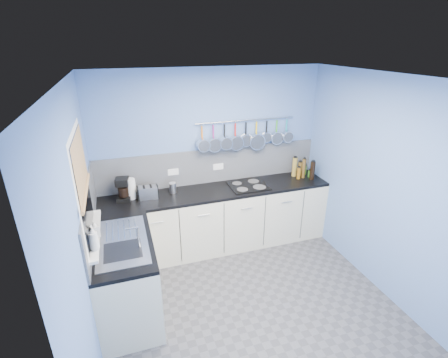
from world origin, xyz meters
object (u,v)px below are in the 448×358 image
paper_towel (131,189)px  canister (173,188)px  soap_bottle_a (93,238)px  soap_bottle_b (95,229)px  coffee_maker (123,190)px  toaster (148,192)px  hob (248,186)px

paper_towel → canister: paper_towel is taller
soap_bottle_a → soap_bottle_b: soap_bottle_a is taller
coffee_maker → soap_bottle_b: bearing=-96.9°
coffee_maker → toaster: bearing=3.9°
soap_bottle_b → toaster: bearing=59.6°
soap_bottle_a → canister: soap_bottle_a is taller
soap_bottle_a → toaster: size_ratio=0.97×
coffee_maker → toaster: 0.31m
coffee_maker → canister: 0.65m
paper_towel → toaster: size_ratio=1.10×
paper_towel → toaster: paper_towel is taller
soap_bottle_a → hob: bearing=30.9°
soap_bottle_a → coffee_maker: bearing=76.8°
soap_bottle_b → canister: (0.93, 1.08, -0.17)m
soap_bottle_b → canister: 1.44m
toaster → hob: size_ratio=0.47×
soap_bottle_b → paper_towel: soap_bottle_b is taller
paper_towel → toaster: (0.20, -0.06, -0.06)m
paper_towel → canister: size_ratio=1.95×
soap_bottle_a → soap_bottle_b: bearing=90.0°
toaster → canister: 0.34m
paper_towel → soap_bottle_b: bearing=-110.2°
soap_bottle_b → hob: soap_bottle_b is taller
toaster → paper_towel: bearing=167.8°
canister → hob: canister is taller
canister → paper_towel: bearing=-179.1°
soap_bottle_a → paper_towel: (0.39, 1.29, -0.13)m
hob → soap_bottle_a: bearing=-149.1°
paper_towel → hob: bearing=-3.9°
soap_bottle_b → canister: soap_bottle_b is taller
paper_towel → toaster: bearing=-15.6°
paper_towel → canister: bearing=0.9°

